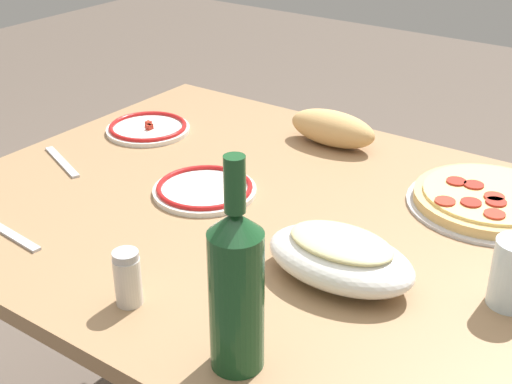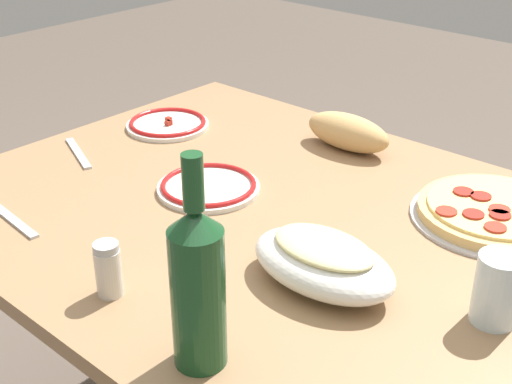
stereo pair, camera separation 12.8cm
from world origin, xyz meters
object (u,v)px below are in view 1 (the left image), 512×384
Objects in this scene: wine_bottle at (236,287)px; spice_shaker at (128,278)px; side_plate_far at (148,128)px; bread_loaf at (332,128)px; pepperoni_pizza at (489,200)px; side_plate_near at (205,189)px; baked_pasta_dish at (340,256)px; dining_table at (256,263)px.

spice_shaker is at bearing 176.24° from wine_bottle.
side_plate_far is 0.42m from bread_loaf.
bread_loaf is at bearing 167.64° from pepperoni_pizza.
wine_bottle is at bearing -69.53° from bread_loaf.
wine_bottle is 0.50m from side_plate_near.
side_plate_far is at bearing -172.80° from pepperoni_pizza.
spice_shaker is (0.43, -0.50, 0.03)m from side_plate_far.
wine_bottle is at bearing -3.76° from spice_shaker.
side_plate_far is (-0.76, -0.10, -0.01)m from pepperoni_pizza.
bread_loaf is (-0.27, 0.45, -0.00)m from baked_pasta_dish.
bread_loaf reaches higher than dining_table.
side_plate_far is 0.66m from spice_shaker.
side_plate_far is at bearing 141.24° from wine_bottle.
spice_shaker reaches higher than side_plate_far.
side_plate_far is at bearing 157.65° from baked_pasta_dish.
side_plate_near is (-0.34, 0.35, -0.11)m from wine_bottle.
baked_pasta_dish is at bearing -25.88° from dining_table.
side_plate_far reaches higher than dining_table.
side_plate_near is (-0.11, -0.01, 0.13)m from dining_table.
pepperoni_pizza is 0.38m from baked_pasta_dish.
spice_shaker is (-0.22, -0.23, 0.00)m from baked_pasta_dish.
wine_bottle is 1.46× the size of bread_loaf.
pepperoni_pizza is 0.77m from side_plate_far.
wine_bottle reaches higher than bread_loaf.
bread_loaf is (-0.38, 0.08, 0.02)m from pepperoni_pizza.
side_plate_far reaches higher than side_plate_near.
spice_shaker is at bearing -68.51° from side_plate_near.
dining_table is 4.73× the size of baked_pasta_dish.
dining_table is 3.81× the size of pepperoni_pizza.
bread_loaf is at bearing 94.35° from spice_shaker.
side_plate_near is 0.98× the size of bread_loaf.
baked_pasta_dish is 0.52m from bread_loaf.
pepperoni_pizza is at bearing 78.84° from wine_bottle.
side_plate_near is at bearing 134.13° from wine_bottle.
bread_loaf is 2.32× the size of spice_shaker.
side_plate_near is at bearing 163.53° from baked_pasta_dish.
bread_loaf is (-0.26, 0.69, -0.08)m from wine_bottle.
pepperoni_pizza is at bearing -12.36° from bread_loaf.
bread_loaf is (0.38, 0.18, 0.03)m from side_plate_far.
baked_pasta_dish is (-0.11, -0.36, 0.03)m from pepperoni_pizza.
side_plate_near is 0.35m from bread_loaf.
spice_shaker is at bearing -85.65° from bread_loaf.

